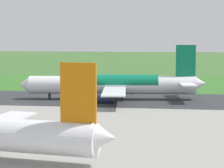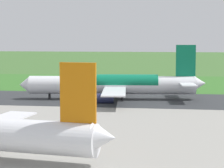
{
  "view_description": "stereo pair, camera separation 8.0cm",
  "coord_description": "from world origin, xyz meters",
  "px_view_note": "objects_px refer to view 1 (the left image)",
  "views": [
    {
      "loc": [
        -25.18,
        127.96,
        18.23
      ],
      "look_at": [
        -7.45,
        0.0,
        4.5
      ],
      "focal_mm": 72.12,
      "sensor_mm": 36.0,
      "label": 1
    },
    {
      "loc": [
        -25.26,
        127.95,
        18.23
      ],
      "look_at": [
        -7.45,
        0.0,
        4.5
      ],
      "focal_mm": 72.12,
      "sensor_mm": 36.0,
      "label": 2
    }
  ],
  "objects_px": {
    "traffic_cone_orange": "(59,82)",
    "no_stopping_sign": "(67,80)",
    "service_car_followme": "(39,127)",
    "airliner_main": "(113,85)"
  },
  "relations": [
    {
      "from": "airliner_main",
      "to": "no_stopping_sign",
      "type": "distance_m",
      "value": 48.71
    },
    {
      "from": "airliner_main",
      "to": "traffic_cone_orange",
      "type": "height_order",
      "value": "airliner_main"
    },
    {
      "from": "no_stopping_sign",
      "to": "traffic_cone_orange",
      "type": "height_order",
      "value": "no_stopping_sign"
    },
    {
      "from": "no_stopping_sign",
      "to": "traffic_cone_orange",
      "type": "distance_m",
      "value": 3.86
    },
    {
      "from": "airliner_main",
      "to": "no_stopping_sign",
      "type": "xyz_separation_m",
      "value": [
        24.07,
        -42.25,
        -3.03
      ]
    },
    {
      "from": "airliner_main",
      "to": "service_car_followme",
      "type": "bearing_deg",
      "value": 79.95
    },
    {
      "from": "service_car_followme",
      "to": "no_stopping_sign",
      "type": "relative_size",
      "value": 2.07
    },
    {
      "from": "airliner_main",
      "to": "traffic_cone_orange",
      "type": "relative_size",
      "value": 98.44
    },
    {
      "from": "service_car_followme",
      "to": "traffic_cone_orange",
      "type": "bearing_deg",
      "value": -77.83
    },
    {
      "from": "traffic_cone_orange",
      "to": "no_stopping_sign",
      "type": "bearing_deg",
      "value": 157.03
    }
  ]
}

